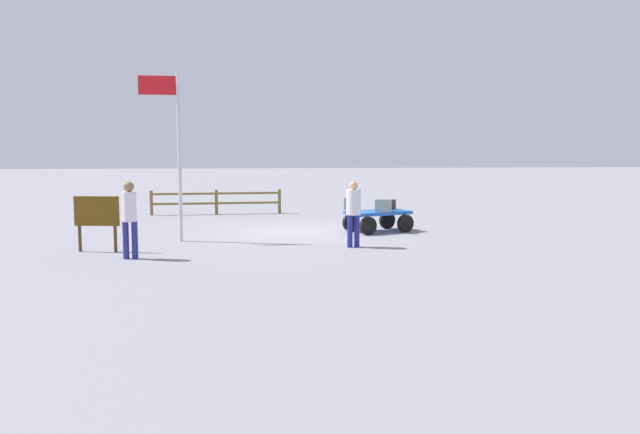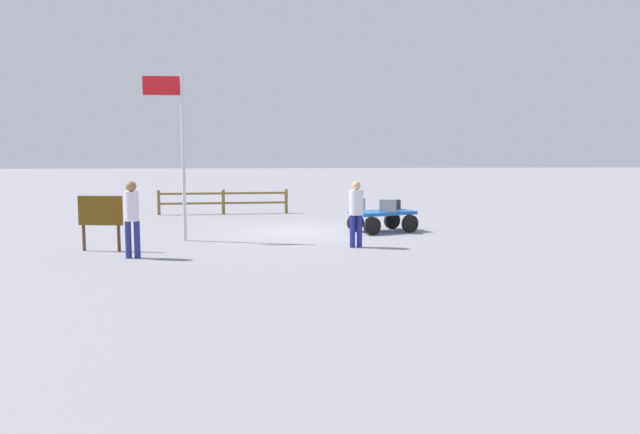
{
  "view_description": "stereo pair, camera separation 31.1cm",
  "coord_description": "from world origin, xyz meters",
  "px_view_note": "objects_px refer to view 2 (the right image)",
  "views": [
    {
      "loc": [
        1.14,
        19.66,
        2.57
      ],
      "look_at": [
        -0.13,
        6.0,
        1.09
      ],
      "focal_mm": 36.57,
      "sensor_mm": 36.0,
      "label": 1
    },
    {
      "loc": [
        0.83,
        19.68,
        2.57
      ],
      "look_at": [
        -0.13,
        6.0,
        1.09
      ],
      "focal_mm": 36.57,
      "sensor_mm": 36.0,
      "label": 2
    }
  ],
  "objects_px": {
    "suitcase_olive": "(392,204)",
    "flagpole": "(178,140)",
    "luggage_cart": "(382,217)",
    "worker_trailing": "(132,214)",
    "worker_lead": "(356,208)",
    "suitcase_dark": "(357,204)",
    "signboard": "(101,215)",
    "suitcase_navy": "(388,205)"
  },
  "relations": [
    {
      "from": "signboard",
      "to": "suitcase_olive",
      "type": "bearing_deg",
      "value": -155.31
    },
    {
      "from": "worker_lead",
      "to": "suitcase_olive",
      "type": "bearing_deg",
      "value": -114.29
    },
    {
      "from": "luggage_cart",
      "to": "suitcase_olive",
      "type": "distance_m",
      "value": 0.77
    },
    {
      "from": "suitcase_olive",
      "to": "flagpole",
      "type": "distance_m",
      "value": 6.87
    },
    {
      "from": "flagpole",
      "to": "luggage_cart",
      "type": "bearing_deg",
      "value": -166.12
    },
    {
      "from": "worker_trailing",
      "to": "flagpole",
      "type": "height_order",
      "value": "flagpole"
    },
    {
      "from": "luggage_cart",
      "to": "flagpole",
      "type": "xyz_separation_m",
      "value": [
        5.85,
        1.45,
        2.3
      ]
    },
    {
      "from": "worker_lead",
      "to": "suitcase_navy",
      "type": "bearing_deg",
      "value": -115.37
    },
    {
      "from": "suitcase_navy",
      "to": "signboard",
      "type": "height_order",
      "value": "signboard"
    },
    {
      "from": "suitcase_navy",
      "to": "flagpole",
      "type": "distance_m",
      "value": 6.42
    },
    {
      "from": "suitcase_olive",
      "to": "worker_trailing",
      "type": "xyz_separation_m",
      "value": [
        6.96,
        4.78,
        0.25
      ]
    },
    {
      "from": "worker_trailing",
      "to": "luggage_cart",
      "type": "bearing_deg",
      "value": -147.15
    },
    {
      "from": "worker_lead",
      "to": "worker_trailing",
      "type": "relative_size",
      "value": 0.95
    },
    {
      "from": "suitcase_olive",
      "to": "flagpole",
      "type": "bearing_deg",
      "value": 17.72
    },
    {
      "from": "suitcase_dark",
      "to": "worker_lead",
      "type": "relative_size",
      "value": 0.32
    },
    {
      "from": "worker_trailing",
      "to": "worker_lead",
      "type": "bearing_deg",
      "value": -166.77
    },
    {
      "from": "suitcase_dark",
      "to": "worker_lead",
      "type": "bearing_deg",
      "value": 82.38
    },
    {
      "from": "suitcase_dark",
      "to": "signboard",
      "type": "bearing_deg",
      "value": 28.03
    },
    {
      "from": "suitcase_dark",
      "to": "flagpole",
      "type": "height_order",
      "value": "flagpole"
    },
    {
      "from": "worker_lead",
      "to": "signboard",
      "type": "distance_m",
      "value": 6.38
    },
    {
      "from": "worker_lead",
      "to": "flagpole",
      "type": "relative_size",
      "value": 0.37
    },
    {
      "from": "suitcase_navy",
      "to": "worker_lead",
      "type": "height_order",
      "value": "worker_lead"
    },
    {
      "from": "suitcase_olive",
      "to": "worker_lead",
      "type": "relative_size",
      "value": 0.31
    },
    {
      "from": "luggage_cart",
      "to": "flagpole",
      "type": "bearing_deg",
      "value": 13.88
    },
    {
      "from": "suitcase_navy",
      "to": "worker_trailing",
      "type": "relative_size",
      "value": 0.31
    },
    {
      "from": "luggage_cart",
      "to": "worker_lead",
      "type": "xyz_separation_m",
      "value": [
        1.17,
        2.96,
        0.56
      ]
    },
    {
      "from": "suitcase_dark",
      "to": "signboard",
      "type": "distance_m",
      "value": 7.76
    },
    {
      "from": "luggage_cart",
      "to": "signboard",
      "type": "distance_m",
      "value": 8.17
    },
    {
      "from": "worker_lead",
      "to": "signboard",
      "type": "height_order",
      "value": "worker_lead"
    },
    {
      "from": "worker_trailing",
      "to": "signboard",
      "type": "relative_size",
      "value": 1.31
    },
    {
      "from": "worker_lead",
      "to": "signboard",
      "type": "relative_size",
      "value": 1.24
    },
    {
      "from": "luggage_cart",
      "to": "worker_trailing",
      "type": "xyz_separation_m",
      "value": [
        6.54,
        4.22,
        0.59
      ]
    },
    {
      "from": "suitcase_navy",
      "to": "suitcase_dark",
      "type": "bearing_deg",
      "value": -40.97
    },
    {
      "from": "luggage_cart",
      "to": "worker_lead",
      "type": "relative_size",
      "value": 1.27
    },
    {
      "from": "signboard",
      "to": "worker_trailing",
      "type": "bearing_deg",
      "value": 131.89
    },
    {
      "from": "flagpole",
      "to": "suitcase_olive",
      "type": "bearing_deg",
      "value": -162.28
    },
    {
      "from": "worker_trailing",
      "to": "signboard",
      "type": "distance_m",
      "value": 1.51
    },
    {
      "from": "worker_trailing",
      "to": "flagpole",
      "type": "xyz_separation_m",
      "value": [
        -0.69,
        -2.78,
        1.71
      ]
    },
    {
      "from": "suitcase_navy",
      "to": "luggage_cart",
      "type": "bearing_deg",
      "value": -53.4
    },
    {
      "from": "worker_lead",
      "to": "worker_trailing",
      "type": "distance_m",
      "value": 5.52
    },
    {
      "from": "suitcase_dark",
      "to": "worker_trailing",
      "type": "relative_size",
      "value": 0.3
    },
    {
      "from": "worker_lead",
      "to": "suitcase_dark",
      "type": "bearing_deg",
      "value": -97.62
    }
  ]
}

